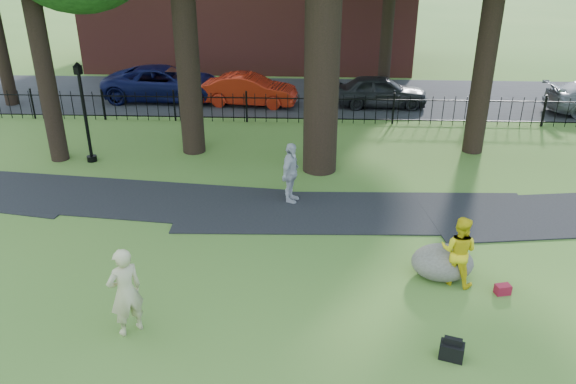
# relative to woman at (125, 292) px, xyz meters

# --- Properties ---
(ground) EXTENTS (120.00, 120.00, 0.00)m
(ground) POSITION_rel_woman_xyz_m (3.75, 1.49, -0.94)
(ground) COLOR #3D6824
(ground) RESTS_ON ground
(footpath) EXTENTS (36.07, 3.85, 0.03)m
(footpath) POSITION_rel_woman_xyz_m (4.75, 5.39, -0.94)
(footpath) COLOR black
(footpath) RESTS_ON ground
(street) EXTENTS (80.00, 7.00, 0.02)m
(street) POSITION_rel_woman_xyz_m (3.75, 17.49, -0.94)
(street) COLOR black
(street) RESTS_ON ground
(iron_fence) EXTENTS (44.00, 0.04, 1.20)m
(iron_fence) POSITION_rel_woman_xyz_m (3.75, 13.49, -0.34)
(iron_fence) COLOR black
(iron_fence) RESTS_ON ground
(woman) EXTENTS (0.81, 0.80, 1.88)m
(woman) POSITION_rel_woman_xyz_m (0.00, 0.00, 0.00)
(woman) COLOR tan
(woman) RESTS_ON ground
(man) EXTENTS (1.00, 0.92, 1.65)m
(man) POSITION_rel_woman_xyz_m (6.79, 2.04, -0.11)
(man) COLOR yellow
(man) RESTS_ON ground
(pedestrian) EXTENTS (0.75, 1.15, 1.81)m
(pedestrian) POSITION_rel_woman_xyz_m (2.90, 6.02, -0.03)
(pedestrian) COLOR #B3B3B8
(pedestrian) RESTS_ON ground
(boulder) EXTENTS (1.69, 1.49, 0.82)m
(boulder) POSITION_rel_woman_xyz_m (6.54, 2.31, -0.53)
(boulder) COLOR slate
(boulder) RESTS_ON ground
(lamppost) EXTENTS (0.34, 0.34, 3.42)m
(lamppost) POSITION_rel_woman_xyz_m (-4.08, 8.87, 0.74)
(lamppost) COLOR black
(lamppost) RESTS_ON ground
(backpack) EXTENTS (0.50, 0.39, 0.33)m
(backpack) POSITION_rel_woman_xyz_m (6.19, -0.47, -0.78)
(backpack) COLOR black
(backpack) RESTS_ON ground
(red_bag) EXTENTS (0.36, 0.27, 0.22)m
(red_bag) POSITION_rel_woman_xyz_m (7.75, 1.65, -0.83)
(red_bag) COLOR maroon
(red_bag) RESTS_ON ground
(red_sedan) EXTENTS (4.36, 1.92, 1.39)m
(red_sedan) POSITION_rel_woman_xyz_m (0.60, 15.98, -0.24)
(red_sedan) COLOR #A91F0D
(red_sedan) RESTS_ON ground
(navy_van) EXTENTS (5.61, 2.65, 1.55)m
(navy_van) POSITION_rel_woman_xyz_m (-3.43, 16.68, -0.16)
(navy_van) COLOR #0A0E36
(navy_van) RESTS_ON ground
(grey_car) EXTENTS (4.13, 1.70, 1.40)m
(grey_car) POSITION_rel_woman_xyz_m (6.48, 16.05, -0.24)
(grey_car) COLOR black
(grey_car) RESTS_ON ground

